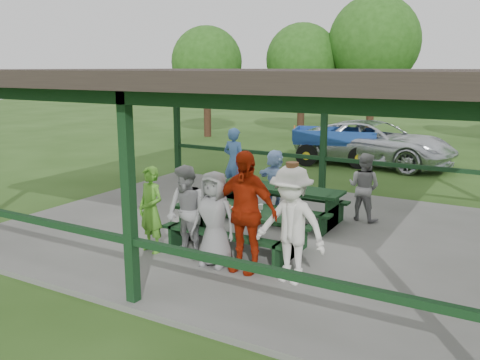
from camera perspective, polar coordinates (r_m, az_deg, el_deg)
The scene contains 19 objects.
ground at distance 10.62m, azimuth 1.87°, elevation -6.02°, with size 90.00×90.00×0.00m, color #2A4A17.
concrete_slab at distance 10.60m, azimuth 1.87°, elevation -5.76°, with size 10.00×8.00×0.10m, color slate.
pavilion_structure at distance 10.07m, azimuth 2.00°, elevation 11.34°, with size 10.60×8.60×3.24m.
picnic_table_near at distance 9.32m, azimuth -0.18°, elevation -4.98°, with size 2.46×1.39×0.75m.
picnic_table_far at distance 11.09m, azimuth 4.39°, elevation -2.11°, with size 2.78×1.39×0.75m.
table_setting at distance 9.30m, azimuth -0.47°, elevation -3.01°, with size 2.30×0.45×0.10m.
contestant_green at distance 9.24m, azimuth -9.97°, elevation -3.30°, with size 0.57×0.38×1.57m, color #55A12B.
contestant_grey_left at distance 8.86m, azimuth -6.02°, elevation -3.64°, with size 0.80×0.62×1.64m, color gray.
contestant_grey_mid at distance 8.49m, azimuth -2.91°, elevation -4.38°, with size 0.79×0.51×1.62m, color gray.
contestant_red at distance 8.21m, azimuth 0.50°, elevation -3.55°, with size 1.17×0.49×2.00m, color #A62109.
contestant_white_fedora at distance 7.82m, azimuth 5.74°, elevation -5.04°, with size 1.26×0.81×1.90m.
spectator_lblue at distance 11.88m, azimuth 3.96°, elevation 0.03°, with size 1.32×0.42×1.42m, color #9BBEF1.
spectator_blue at distance 13.15m, azimuth -0.64°, elevation 2.06°, with size 0.65×0.42×1.77m, color #3C649E.
spectator_grey at distance 11.32m, azimuth 13.75°, elevation -0.75°, with size 0.72×0.56×1.49m, color gray.
pickup_truck at distance 18.58m, azimuth 14.89°, elevation 4.05°, with size 2.55×5.53×1.54m, color silver.
farm_trailer at distance 18.44m, azimuth 10.60°, elevation 3.87°, with size 3.88×2.26×1.34m.
tree_far_left at distance 25.61m, azimuth 7.00°, elevation 13.23°, with size 3.52×3.52×5.51m.
tree_left at distance 25.46m, azimuth 14.82°, elevation 14.75°, with size 4.29×4.29×6.70m.
tree_edge_left at distance 25.29m, azimuth -3.76°, elevation 13.06°, with size 3.42×3.42×5.35m.
Camera 1 is at (4.66, -8.92, 3.38)m, focal length 38.00 mm.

